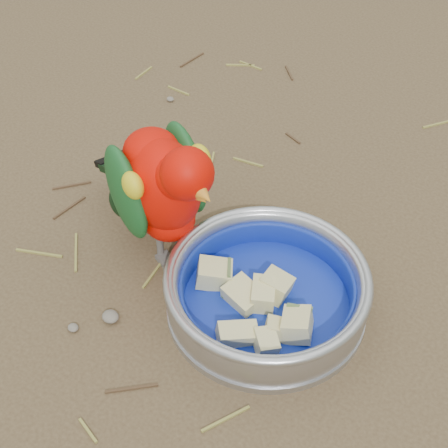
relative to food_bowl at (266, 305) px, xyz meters
The scene contains 6 objects.
ground 0.07m from the food_bowl, 128.94° to the left, with size 60.00×60.00×0.00m, color brown.
food_bowl is the anchor object (origin of this frame).
bowl_wall 0.03m from the food_bowl, ahead, with size 0.24×0.24×0.04m, color #B2B2BA, non-canonical shape.
fruit_wedges 0.02m from the food_bowl, ahead, with size 0.15×0.15×0.03m, color beige, non-canonical shape.
lory_parrot 0.18m from the food_bowl, behind, with size 0.11×0.24×0.19m, color red, non-canonical shape.
ground_debris 0.09m from the food_bowl, 91.35° to the left, with size 0.90×0.80×0.01m, color olive, non-canonical shape.
Camera 1 is at (0.31, -0.52, 0.66)m, focal length 55.00 mm.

